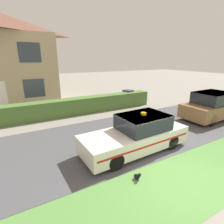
% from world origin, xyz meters
% --- Properties ---
extents(ground_plane, '(80.00, 80.00, 0.00)m').
position_xyz_m(ground_plane, '(0.00, 0.00, 0.00)').
color(ground_plane, gray).
extents(road_strip, '(28.00, 5.09, 0.01)m').
position_xyz_m(road_strip, '(0.00, 3.48, 0.01)').
color(road_strip, '#4C4C51').
rests_on(road_strip, ground).
extents(lawn_verge, '(28.00, 2.30, 0.01)m').
position_xyz_m(lawn_verge, '(0.00, -0.22, 0.00)').
color(lawn_verge, '#568C42').
rests_on(lawn_verge, ground).
extents(garden_hedge, '(10.28, 0.88, 1.04)m').
position_xyz_m(garden_hedge, '(-0.28, 7.82, 0.52)').
color(garden_hedge, '#4C7233').
rests_on(garden_hedge, ground).
extents(police_car, '(4.40, 1.76, 1.51)m').
position_xyz_m(police_car, '(-0.18, 2.03, 0.66)').
color(police_car, black).
rests_on(police_car, road_strip).
extents(cat, '(0.20, 0.30, 0.26)m').
position_xyz_m(cat, '(-1.26, 0.53, 0.10)').
color(cat, black).
rests_on(cat, ground).
extents(neighbour_car_near, '(4.24, 1.84, 1.61)m').
position_xyz_m(neighbour_car_near, '(6.18, 2.90, 0.78)').
color(neighbour_car_near, black).
rests_on(neighbour_car_near, road_strip).
extents(wheelie_bin, '(0.80, 0.86, 1.15)m').
position_xyz_m(wheelie_bin, '(3.59, 8.21, 0.58)').
color(wheelie_bin, '#474C8C').
rests_on(wheelie_bin, ground).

